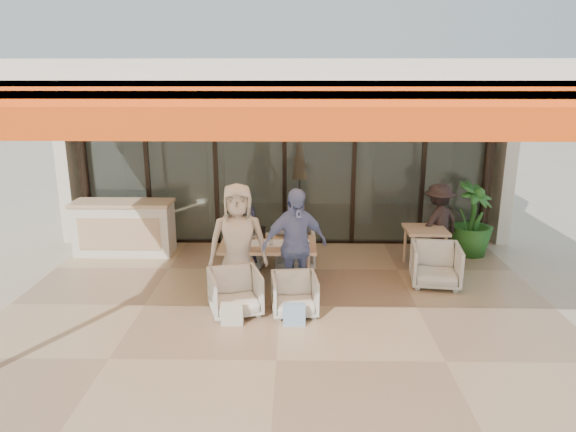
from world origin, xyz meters
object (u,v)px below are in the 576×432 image
dining_table (268,247)px  chair_far_right (295,247)px  chair_far_left (248,249)px  host_counter (124,228)px  side_chair (436,263)px  diner_periwinkle (295,245)px  standing_woman (438,224)px  potted_palm (473,220)px  diner_cream (238,243)px  diner_navy (244,233)px  diner_grey (295,234)px  side_table (425,234)px  chair_near_left (235,290)px  chair_near_right (294,293)px

dining_table → chair_far_right: dining_table is taller
dining_table → chair_far_left: dining_table is taller
host_counter → side_chair: host_counter is taller
diner_periwinkle → standing_woman: diner_periwinkle is taller
side_chair → potted_palm: potted_palm is taller
diner_cream → diner_navy: bearing=84.1°
chair_far_right → potted_palm: potted_palm is taller
diner_navy → side_chair: 3.14m
dining_table → side_chair: bearing=2.3°
diner_grey → host_counter: bearing=-18.7°
diner_periwinkle → chair_far_left: bearing=99.8°
dining_table → side_table: (2.69, 0.86, -0.05)m
chair_near_left → chair_near_right: chair_near_left is taller
diner_grey → chair_near_left: bearing=59.1°
diner_navy → standing_woman: diner_navy is taller
chair_near_right → diner_periwinkle: (0.00, 0.50, 0.54)m
diner_cream → diner_periwinkle: (0.84, 0.00, -0.03)m
standing_woman → side_chair: bearing=42.2°
dining_table → chair_far_right: 1.09m
standing_woman → side_table: bearing=17.0°
standing_woman → host_counter: bearing=-36.0°
diner_periwinkle → side_chair: size_ratio=2.24×
chair_far_right → diner_navy: 1.06m
side_table → potted_palm: potted_palm is taller
chair_far_right → potted_palm: 3.39m
chair_far_right → side_chair: bearing=158.0°
chair_far_left → diner_periwinkle: bearing=133.4°
diner_cream → side_table: 3.38m
chair_far_left → chair_near_left: (0.00, -1.90, 0.03)m
chair_far_left → standing_woman: standing_woman is taller
host_counter → side_table: host_counter is taller
dining_table → standing_woman: (2.99, 1.21, 0.05)m
chair_far_right → side_chair: (2.26, -0.84, 0.03)m
chair_near_right → diner_grey: 1.46m
chair_far_right → diner_periwinkle: bearing=88.3°
chair_far_right → diner_cream: 1.72m
chair_near_right → side_chair: 2.50m
standing_woman → chair_near_left: bearing=-0.2°
side_chair → potted_palm: 1.85m
dining_table → chair_far_right: bearing=65.6°
side_chair → diner_periwinkle: bearing=-158.3°
chair_near_left → diner_cream: size_ratio=0.40×
chair_far_right → potted_palm: (3.31, 0.65, 0.35)m
chair_far_right → chair_near_right: chair_far_right is taller
diner_grey → diner_navy: bearing=0.1°
diner_navy → host_counter: bearing=-7.6°
diner_navy → chair_far_right: bearing=-132.1°
diner_grey → chair_far_right: bearing=-89.9°
diner_periwinkle → dining_table: bearing=112.0°
chair_near_right → side_table: 2.92m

